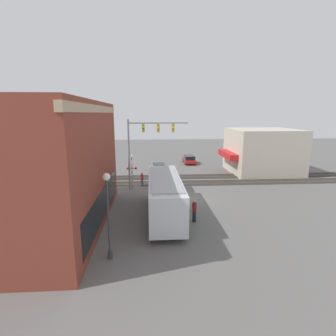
{
  "coord_description": "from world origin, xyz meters",
  "views": [
    {
      "loc": [
        -24.47,
        3.9,
        8.32
      ],
      "look_at": [
        3.93,
        1.99,
        2.35
      ],
      "focal_mm": 28.0,
      "sensor_mm": 36.0,
      "label": 1
    }
  ],
  "objects_px": {
    "parked_car_silver": "(159,169)",
    "parked_car_red": "(189,160)",
    "pedestrian_at_crossing": "(142,179)",
    "pedestrian_near_bus": "(194,210)",
    "crossing_signal": "(132,168)",
    "city_bus": "(165,194)",
    "streetlamp": "(108,209)"
  },
  "relations": [
    {
      "from": "city_bus",
      "to": "crossing_signal",
      "type": "relative_size",
      "value": 2.72
    },
    {
      "from": "crossing_signal",
      "to": "parked_car_silver",
      "type": "relative_size",
      "value": 0.9
    },
    {
      "from": "city_bus",
      "to": "parked_car_silver",
      "type": "bearing_deg",
      "value": -0.0
    },
    {
      "from": "parked_car_silver",
      "to": "pedestrian_at_crossing",
      "type": "height_order",
      "value": "pedestrian_at_crossing"
    },
    {
      "from": "city_bus",
      "to": "parked_car_silver",
      "type": "height_order",
      "value": "city_bus"
    },
    {
      "from": "pedestrian_near_bus",
      "to": "crossing_signal",
      "type": "bearing_deg",
      "value": 29.28
    },
    {
      "from": "streetlamp",
      "to": "city_bus",
      "type": "bearing_deg",
      "value": -28.96
    },
    {
      "from": "city_bus",
      "to": "parked_car_red",
      "type": "height_order",
      "value": "city_bus"
    },
    {
      "from": "pedestrian_near_bus",
      "to": "city_bus",
      "type": "bearing_deg",
      "value": 57.48
    },
    {
      "from": "pedestrian_at_crossing",
      "to": "pedestrian_near_bus",
      "type": "xyz_separation_m",
      "value": [
        -10.43,
        -4.37,
        0.09
      ]
    },
    {
      "from": "pedestrian_at_crossing",
      "to": "pedestrian_near_bus",
      "type": "relative_size",
      "value": 0.91
    },
    {
      "from": "crossing_signal",
      "to": "pedestrian_at_crossing",
      "type": "xyz_separation_m",
      "value": [
        0.72,
        -1.07,
        -1.48
      ]
    },
    {
      "from": "pedestrian_at_crossing",
      "to": "parked_car_red",
      "type": "bearing_deg",
      "value": -28.75
    },
    {
      "from": "streetlamp",
      "to": "parked_car_red",
      "type": "bearing_deg",
      "value": -17.05
    },
    {
      "from": "crossing_signal",
      "to": "parked_car_silver",
      "type": "height_order",
      "value": "crossing_signal"
    },
    {
      "from": "pedestrian_near_bus",
      "to": "pedestrian_at_crossing",
      "type": "bearing_deg",
      "value": 22.74
    },
    {
      "from": "city_bus",
      "to": "pedestrian_at_crossing",
      "type": "relative_size",
      "value": 6.39
    },
    {
      "from": "streetlamp",
      "to": "parked_car_silver",
      "type": "height_order",
      "value": "streetlamp"
    },
    {
      "from": "parked_car_silver",
      "to": "pedestrian_at_crossing",
      "type": "relative_size",
      "value": 2.62
    },
    {
      "from": "pedestrian_at_crossing",
      "to": "pedestrian_near_bus",
      "type": "bearing_deg",
      "value": -157.26
    },
    {
      "from": "pedestrian_at_crossing",
      "to": "city_bus",
      "type": "bearing_deg",
      "value": -166.66
    },
    {
      "from": "streetlamp",
      "to": "parked_car_silver",
      "type": "bearing_deg",
      "value": -9.13
    },
    {
      "from": "pedestrian_near_bus",
      "to": "streetlamp",
      "type": "bearing_deg",
      "value": 130.67
    },
    {
      "from": "pedestrian_at_crossing",
      "to": "streetlamp",
      "type": "bearing_deg",
      "value": 174.81
    },
    {
      "from": "city_bus",
      "to": "streetlamp",
      "type": "xyz_separation_m",
      "value": [
        -6.38,
        3.53,
        1.24
      ]
    },
    {
      "from": "pedestrian_at_crossing",
      "to": "pedestrian_near_bus",
      "type": "height_order",
      "value": "pedestrian_near_bus"
    },
    {
      "from": "parked_car_silver",
      "to": "parked_car_red",
      "type": "bearing_deg",
      "value": -37.09
    },
    {
      "from": "crossing_signal",
      "to": "parked_car_red",
      "type": "xyz_separation_m",
      "value": [
        14.45,
        -8.61,
        -1.66
      ]
    },
    {
      "from": "city_bus",
      "to": "parked_car_red",
      "type": "distance_m",
      "value": 23.4
    },
    {
      "from": "city_bus",
      "to": "parked_car_red",
      "type": "relative_size",
      "value": 2.27
    },
    {
      "from": "crossing_signal",
      "to": "pedestrian_near_bus",
      "type": "bearing_deg",
      "value": -150.72
    },
    {
      "from": "streetlamp",
      "to": "parked_car_red",
      "type": "distance_m",
      "value": 30.55
    }
  ]
}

